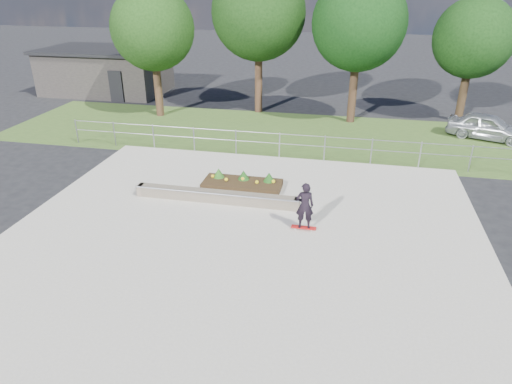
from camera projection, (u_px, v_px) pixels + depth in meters
ground at (239, 244)px, 13.94m from camera, size 120.00×120.00×0.00m
grass_verge at (290, 134)px, 23.67m from camera, size 30.00×8.00×0.02m
concrete_slab at (239, 244)px, 13.93m from camera, size 15.00×15.00×0.06m
fence at (279, 142)px, 20.25m from camera, size 20.06×0.06×1.20m
building at (106, 70)px, 31.84m from camera, size 8.40×5.40×3.00m
tree_far_left at (153, 29)px, 24.87m from camera, size 4.55×4.55×7.15m
tree_mid_left at (259, 13)px, 25.29m from camera, size 5.25×5.25×8.25m
tree_mid_right at (359, 24)px, 23.53m from camera, size 4.90×4.90×7.70m
tree_far_right at (474, 38)px, 24.06m from camera, size 4.20×4.20×6.60m
grind_ledge at (216, 196)px, 16.38m from camera, size 6.00×0.44×0.43m
planter_bed at (242, 183)px, 17.52m from camera, size 3.00×1.20×0.61m
skateboarder at (305, 206)px, 14.29m from camera, size 0.80×0.45×1.63m
parked_car at (488, 127)px, 22.76m from camera, size 4.09×2.75×1.29m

